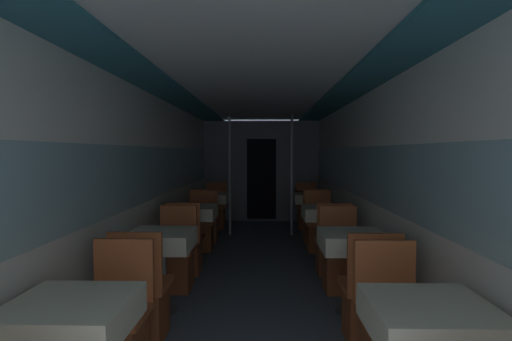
# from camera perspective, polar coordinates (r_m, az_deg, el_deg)

# --- Properties ---
(wall_left) EXTENTS (0.05, 10.10, 2.20)m
(wall_left) POSITION_cam_1_polar(r_m,az_deg,el_deg) (4.99, -14.59, -1.96)
(wall_left) COLOR silver
(wall_left) RESTS_ON ground_plane
(wall_right) EXTENTS (0.05, 10.10, 2.20)m
(wall_right) POSITION_cam_1_polar(r_m,az_deg,el_deg) (4.95, 15.40, -2.01)
(wall_right) COLOR silver
(wall_right) RESTS_ON ground_plane
(ceiling_panel) EXTENTS (2.57, 10.10, 0.07)m
(ceiling_panel) POSITION_cam_1_polar(r_m,az_deg,el_deg) (4.84, 0.34, 11.28)
(ceiling_panel) COLOR silver
(ceiling_panel) RESTS_ON wall_left
(bulkhead_far) EXTENTS (2.52, 0.09, 2.20)m
(bulkhead_far) POSITION_cam_1_polar(r_m,az_deg,el_deg) (8.79, 0.79, -0.11)
(bulkhead_far) COLOR slate
(bulkhead_far) RESTS_ON ground_plane
(dining_table_left_0) EXTENTS (0.60, 0.60, 0.76)m
(dining_table_left_0) POSITION_cam_1_polar(r_m,az_deg,el_deg) (2.37, -24.90, -19.07)
(dining_table_left_0) COLOR #4C4C51
(dining_table_left_0) RESTS_ON ground_plane
(chair_left_far_0) EXTENTS (0.41, 0.41, 0.91)m
(chair_left_far_0) POSITION_cam_1_polar(r_m,az_deg,el_deg) (3.01, -19.36, -21.49)
(chair_left_far_0) COLOR brown
(chair_left_far_0) RESTS_ON ground_plane
(dining_table_left_1) EXTENTS (0.60, 0.60, 0.76)m
(dining_table_left_1) POSITION_cam_1_polar(r_m,az_deg,el_deg) (3.96, -13.40, -10.10)
(dining_table_left_1) COLOR #4C4C51
(dining_table_left_1) RESTS_ON ground_plane
(chair_left_near_1) EXTENTS (0.41, 0.41, 0.91)m
(chair_left_near_1) POSITION_cam_1_polar(r_m,az_deg,el_deg) (3.51, -15.94, -17.91)
(chair_left_near_1) COLOR brown
(chair_left_near_1) RESTS_ON ground_plane
(chair_left_far_1) EXTENTS (0.41, 0.41, 0.91)m
(chair_left_far_1) POSITION_cam_1_polar(r_m,az_deg,el_deg) (4.61, -11.41, -12.84)
(chair_left_far_1) COLOR brown
(chair_left_far_1) RESTS_ON ground_plane
(dining_table_left_2) EXTENTS (0.60, 0.60, 0.76)m
(dining_table_left_2) POSITION_cam_1_polar(r_m,az_deg,el_deg) (5.64, -8.83, -6.23)
(dining_table_left_2) COLOR #4C4C51
(dining_table_left_2) RESTS_ON ground_plane
(chair_left_near_2) EXTENTS (0.41, 0.41, 0.91)m
(chair_left_near_2) POSITION_cam_1_polar(r_m,az_deg,el_deg) (5.14, -10.00, -11.19)
(chair_left_near_2) COLOR brown
(chair_left_near_2) RESTS_ON ground_plane
(chair_left_far_2) EXTENTS (0.41, 0.41, 0.91)m
(chair_left_far_2) POSITION_cam_1_polar(r_m,az_deg,el_deg) (6.29, -7.84, -8.62)
(chair_left_far_2) COLOR brown
(chair_left_far_2) RESTS_ON ground_plane
(dining_table_left_3) EXTENTS (0.60, 0.60, 0.76)m
(dining_table_left_3) POSITION_cam_1_polar(r_m,az_deg,el_deg) (7.37, -6.42, -4.14)
(dining_table_left_3) COLOR #4C4C51
(dining_table_left_3) RESTS_ON ground_plane
(chair_left_near_3) EXTENTS (0.41, 0.41, 0.91)m
(chair_left_near_3) POSITION_cam_1_polar(r_m,az_deg,el_deg) (6.83, -7.08, -7.71)
(chair_left_near_3) COLOR brown
(chair_left_near_3) RESTS_ON ground_plane
(chair_left_far_3) EXTENTS (0.41, 0.41, 0.91)m
(chair_left_far_3) POSITION_cam_1_polar(r_m,az_deg,el_deg) (8.00, -5.82, -6.18)
(chair_left_far_3) COLOR brown
(chair_left_far_3) RESTS_ON ground_plane
(support_pole_left_3) EXTENTS (0.05, 0.05, 2.20)m
(support_pole_left_3) POSITION_cam_1_polar(r_m,az_deg,el_deg) (7.29, -3.76, -0.64)
(support_pole_left_3) COLOR silver
(support_pole_left_3) RESTS_ON ground_plane
(dining_table_right_0) EXTENTS (0.60, 0.60, 0.76)m
(dining_table_right_0) POSITION_cam_1_polar(r_m,az_deg,el_deg) (2.31, 23.61, -19.67)
(dining_table_right_0) COLOR #4C4C51
(dining_table_right_0) RESTS_ON ground_plane
(chair_right_far_0) EXTENTS (0.41, 0.41, 0.91)m
(chair_right_far_0) POSITION_cam_1_polar(r_m,az_deg,el_deg) (2.96, 18.75, -21.91)
(chair_right_far_0) COLOR brown
(chair_right_far_0) RESTS_ON ground_plane
(dining_table_right_1) EXTENTS (0.60, 0.60, 0.76)m
(dining_table_right_1) POSITION_cam_1_polar(r_m,az_deg,el_deg) (3.92, 13.66, -10.23)
(dining_table_right_1) COLOR #4C4C51
(dining_table_right_1) RESTS_ON ground_plane
(chair_right_near_1) EXTENTS (0.41, 0.41, 0.91)m
(chair_right_near_1) POSITION_cam_1_polar(r_m,az_deg,el_deg) (3.46, 15.81, -18.18)
(chair_right_near_1) COLOR brown
(chair_right_near_1) RESTS_ON ground_plane
(chair_right_far_1) EXTENTS (0.41, 0.41, 0.91)m
(chair_right_far_1) POSITION_cam_1_polar(r_m,az_deg,el_deg) (4.57, 11.97, -12.96)
(chair_right_far_1) COLOR brown
(chair_right_far_1) RESTS_ON ground_plane
(dining_table_right_2) EXTENTS (0.60, 0.60, 0.76)m
(dining_table_right_2) POSITION_cam_1_polar(r_m,az_deg,el_deg) (5.62, 9.81, -6.28)
(dining_table_right_2) COLOR #4C4C51
(dining_table_right_2) RESTS_ON ground_plane
(chair_right_near_2) EXTENTS (0.41, 0.41, 0.91)m
(chair_right_near_2) POSITION_cam_1_polar(r_m,az_deg,el_deg) (5.11, 10.78, -11.28)
(chair_right_near_2) COLOR brown
(chair_right_near_2) RESTS_ON ground_plane
(chair_right_far_2) EXTENTS (0.41, 0.41, 0.91)m
(chair_right_far_2) POSITION_cam_1_polar(r_m,az_deg,el_deg) (6.26, 8.97, -8.67)
(chair_right_far_2) COLOR brown
(chair_right_far_2) RESTS_ON ground_plane
(dining_table_right_3) EXTENTS (0.60, 0.60, 0.76)m
(dining_table_right_3) POSITION_cam_1_polar(r_m,az_deg,el_deg) (7.35, 7.78, -4.17)
(dining_table_right_3) COLOR #4C4C51
(dining_table_right_3) RESTS_ON ground_plane
(chair_right_near_3) EXTENTS (0.41, 0.41, 0.91)m
(chair_right_near_3) POSITION_cam_1_polar(r_m,az_deg,el_deg) (6.81, 8.33, -7.75)
(chair_right_near_3) COLOR brown
(chair_right_near_3) RESTS_ON ground_plane
(chair_right_far_3) EXTENTS (0.41, 0.41, 0.91)m
(chair_right_far_3) POSITION_cam_1_polar(r_m,az_deg,el_deg) (7.98, 7.28, -6.21)
(chair_right_far_3) COLOR brown
(chair_right_far_3) RESTS_ON ground_plane
(support_pole_right_3) EXTENTS (0.05, 0.05, 2.20)m
(support_pole_right_3) POSITION_cam_1_polar(r_m,az_deg,el_deg) (7.28, 5.12, -0.65)
(support_pole_right_3) COLOR silver
(support_pole_right_3) RESTS_ON ground_plane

